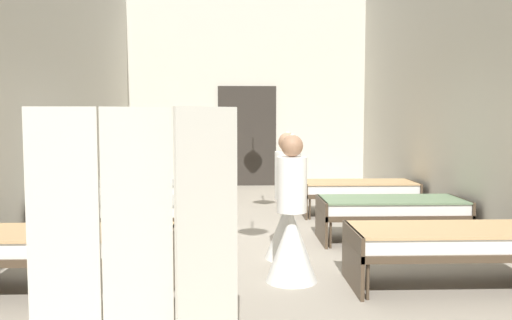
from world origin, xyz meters
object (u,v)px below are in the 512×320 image
object	(u,v)px
nurse_far_aisle	(287,213)
bed_left_row_0	(73,245)
nurse_near_aisle	(292,229)
bed_right_row_2	(358,189)
nurse_mid_aisle	(219,180)
bed_right_row_1	(391,208)
bed_right_row_0	(448,242)
bed_left_row_1	(118,210)
bed_left_row_2	(144,190)
privacy_screen	(137,250)

from	to	relation	value
nurse_far_aisle	bed_left_row_0	bearing A→B (deg)	57.82
bed_left_row_0	nurse_near_aisle	size ratio (longest dim) A/B	1.28
nurse_near_aisle	nurse_far_aisle	world-z (taller)	same
bed_right_row_2	nurse_mid_aisle	world-z (taller)	nurse_mid_aisle
bed_left_row_0	bed_right_row_1	size ratio (longest dim) A/B	1.00
bed_left_row_0	bed_right_row_2	xyz separation A→B (m)	(3.59, 3.80, 0.00)
bed_right_row_0	bed_left_row_1	size ratio (longest dim) A/B	1.00
bed_left_row_0	nurse_far_aisle	world-z (taller)	nurse_far_aisle
bed_left_row_2	privacy_screen	distance (m)	5.76
bed_right_row_1	bed_right_row_2	xyz separation A→B (m)	(0.00, 1.90, 0.00)
bed_right_row_0	nurse_mid_aisle	distance (m)	5.02
bed_left_row_0	bed_left_row_1	distance (m)	1.90
bed_left_row_2	bed_right_row_2	world-z (taller)	same
nurse_near_aisle	privacy_screen	world-z (taller)	privacy_screen
nurse_mid_aisle	nurse_far_aisle	xyz separation A→B (m)	(0.91, -3.34, 0.00)
bed_left_row_0	bed_right_row_0	xyz separation A→B (m)	(3.59, 0.00, 0.00)
bed_left_row_1	bed_left_row_2	xyz separation A→B (m)	(0.00, 1.90, 0.00)
nurse_near_aisle	bed_left_row_1	bearing A→B (deg)	85.88
bed_left_row_1	nurse_near_aisle	bearing A→B (deg)	-38.82
bed_right_row_2	privacy_screen	size ratio (longest dim) A/B	1.12
bed_right_row_2	nurse_far_aisle	xyz separation A→B (m)	(-1.46, -2.72, 0.09)
bed_left_row_0	nurse_near_aisle	distance (m)	2.10
nurse_near_aisle	nurse_far_aisle	size ratio (longest dim) A/B	1.00
bed_right_row_1	nurse_far_aisle	distance (m)	1.67
bed_right_row_1	nurse_mid_aisle	distance (m)	3.46
bed_right_row_1	nurse_near_aisle	world-z (taller)	nurse_near_aisle
nurse_far_aisle	privacy_screen	bearing A→B (deg)	99.04
bed_left_row_1	privacy_screen	size ratio (longest dim) A/B	1.12
nurse_near_aisle	nurse_mid_aisle	xyz separation A→B (m)	(-0.87, 4.21, 0.00)
bed_left_row_0	bed_right_row_2	size ratio (longest dim) A/B	1.00
bed_left_row_0	privacy_screen	world-z (taller)	privacy_screen
nurse_mid_aisle	nurse_far_aisle	distance (m)	3.46
bed_right_row_0	nurse_far_aisle	xyz separation A→B (m)	(-1.46, 1.08, 0.09)
bed_left_row_0	nurse_far_aisle	bearing A→B (deg)	26.91
nurse_mid_aisle	privacy_screen	bearing A→B (deg)	-77.41
bed_right_row_1	nurse_near_aisle	xyz separation A→B (m)	(-1.50, -1.68, 0.09)
bed_left_row_0	privacy_screen	size ratio (longest dim) A/B	1.12
bed_right_row_1	nurse_mid_aisle	world-z (taller)	nurse_mid_aisle
bed_right_row_1	bed_left_row_2	size ratio (longest dim) A/B	1.00
bed_right_row_0	bed_right_row_2	size ratio (longest dim) A/B	1.00
nurse_far_aisle	bed_left_row_2	bearing A→B (deg)	-20.96
bed_right_row_0	privacy_screen	xyz separation A→B (m)	(-2.64, -1.86, 0.41)
bed_right_row_2	nurse_far_aisle	bearing A→B (deg)	-118.22
bed_right_row_2	nurse_mid_aisle	bearing A→B (deg)	165.19
bed_left_row_2	nurse_mid_aisle	distance (m)	1.38
bed_right_row_1	bed_left_row_2	xyz separation A→B (m)	(-3.59, 1.90, 0.00)
nurse_far_aisle	bed_right_row_2	bearing A→B (deg)	-87.31
bed_left_row_1	nurse_mid_aisle	world-z (taller)	nurse_mid_aisle
bed_right_row_0	bed_right_row_1	size ratio (longest dim) A/B	1.00
bed_left_row_0	bed_left_row_1	xyz separation A→B (m)	(0.00, 1.90, 0.00)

